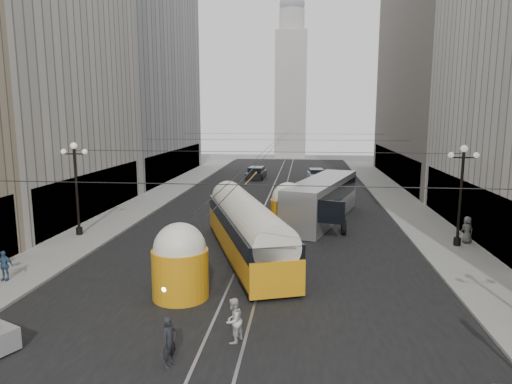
% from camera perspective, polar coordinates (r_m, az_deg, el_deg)
% --- Properties ---
extents(road, '(20.00, 85.00, 0.02)m').
position_cam_1_polar(road, '(44.61, 2.32, -1.16)').
color(road, black).
rests_on(road, ground).
extents(sidewalk_left, '(4.00, 72.00, 0.15)m').
position_cam_1_polar(sidewalk_left, '(50.19, -11.21, -0.03)').
color(sidewalk_left, gray).
rests_on(sidewalk_left, ground).
extents(sidewalk_right, '(4.00, 72.00, 0.15)m').
position_cam_1_polar(sidewalk_right, '(48.81, 16.80, -0.54)').
color(sidewalk_right, gray).
rests_on(sidewalk_right, ground).
extents(rail_left, '(0.12, 85.00, 0.04)m').
position_cam_1_polar(rail_left, '(44.66, 1.36, -1.14)').
color(rail_left, gray).
rests_on(rail_left, ground).
extents(rail_right, '(0.12, 85.00, 0.04)m').
position_cam_1_polar(rail_right, '(44.57, 3.28, -1.18)').
color(rail_right, gray).
rests_on(rail_right, ground).
extents(building_left_far, '(12.60, 28.60, 28.60)m').
position_cam_1_polar(building_left_far, '(63.75, -15.46, 14.67)').
color(building_left_far, '#999999').
rests_on(building_left_far, ground).
extents(building_right_far, '(12.60, 32.60, 32.60)m').
position_cam_1_polar(building_right_far, '(62.16, 23.01, 16.26)').
color(building_right_far, '#514C47').
rests_on(building_right_far, ground).
extents(distant_tower, '(6.00, 6.00, 31.36)m').
position_cam_1_polar(distant_tower, '(91.50, 4.41, 13.77)').
color(distant_tower, '#B2AFA8').
rests_on(distant_tower, ground).
extents(lamppost_left_mid, '(1.86, 0.44, 6.37)m').
position_cam_1_polar(lamppost_left_mid, '(33.38, -21.56, 1.02)').
color(lamppost_left_mid, black).
rests_on(lamppost_left_mid, sidewalk_left).
extents(lamppost_right_mid, '(1.86, 0.44, 6.37)m').
position_cam_1_polar(lamppost_right_mid, '(31.15, 24.25, 0.27)').
color(lamppost_right_mid, black).
rests_on(lamppost_right_mid, sidewalk_right).
extents(catenary, '(25.00, 72.00, 0.23)m').
position_cam_1_polar(catenary, '(42.87, 2.44, 6.33)').
color(catenary, black).
rests_on(catenary, ground).
extents(streetcar, '(7.06, 15.62, 3.59)m').
position_cam_1_polar(streetcar, '(27.07, -1.21, -4.48)').
color(streetcar, orange).
rests_on(streetcar, ground).
extents(city_bus, '(6.45, 13.56, 3.32)m').
position_cam_1_polar(city_bus, '(36.63, 8.29, -0.74)').
color(city_bus, '#9C9DA1').
rests_on(city_bus, ground).
extents(sedan_white_far, '(2.28, 4.76, 1.46)m').
position_cam_1_polar(sedan_white_far, '(59.45, 7.52, 2.13)').
color(sedan_white_far, silver).
rests_on(sedan_white_far, ground).
extents(sedan_dark_far, '(2.41, 5.08, 1.56)m').
position_cam_1_polar(sedan_dark_far, '(60.11, 0.03, 2.34)').
color(sedan_dark_far, black).
rests_on(sedan_dark_far, ground).
extents(pedestrian_crossing_a, '(0.62, 0.75, 1.75)m').
position_cam_1_polar(pedestrian_crossing_a, '(16.29, -10.75, -17.89)').
color(pedestrian_crossing_a, black).
rests_on(pedestrian_crossing_a, ground).
extents(pedestrian_crossing_b, '(0.93, 1.02, 1.71)m').
position_cam_1_polar(pedestrian_crossing_b, '(17.53, -2.84, -15.74)').
color(pedestrian_crossing_b, beige).
rests_on(pedestrian_crossing_b, ground).
extents(pedestrian_sidewalk_right, '(0.96, 0.74, 1.74)m').
position_cam_1_polar(pedestrian_sidewalk_right, '(32.55, 24.88, -4.30)').
color(pedestrian_sidewalk_right, slate).
rests_on(pedestrian_sidewalk_right, sidewalk_right).
extents(pedestrian_sidewalk_left, '(0.94, 0.58, 1.53)m').
position_cam_1_polar(pedestrian_sidewalk_left, '(26.30, -28.97, -8.05)').
color(pedestrian_sidewalk_left, '#355275').
rests_on(pedestrian_sidewalk_left, sidewalk_left).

